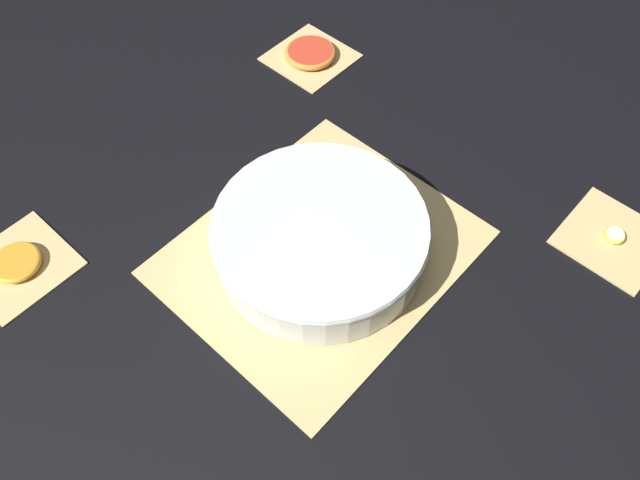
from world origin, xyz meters
The scene contains 9 objects.
ground_plane centered at (0.00, 0.00, 0.00)m, with size 6.00×6.00×0.00m, color black.
bamboo_mat_center centered at (0.00, 0.00, 0.00)m, with size 0.41×0.35×0.01m.
coaster_mat_near_right centered at (0.31, -0.30, 0.00)m, with size 0.14×0.14×0.01m.
coaster_mat_far_left centered at (-0.31, 0.30, 0.00)m, with size 0.14×0.14×0.01m.
coaster_mat_far_right centered at (0.31, 0.30, 0.00)m, with size 0.14×0.14×0.01m.
fruit_salad_bowl centered at (0.00, 0.00, 0.04)m, with size 0.30×0.30×0.07m.
orange_slice_whole centered at (-0.31, 0.30, 0.01)m, with size 0.07×0.07×0.01m.
banana_coin_single centered at (0.31, -0.30, 0.01)m, with size 0.03×0.03×0.01m.
grapefruit_slice centered at (0.31, 0.30, 0.01)m, with size 0.09×0.09×0.01m.
Camera 1 is at (-0.37, -0.34, 0.76)m, focal length 35.00 mm.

